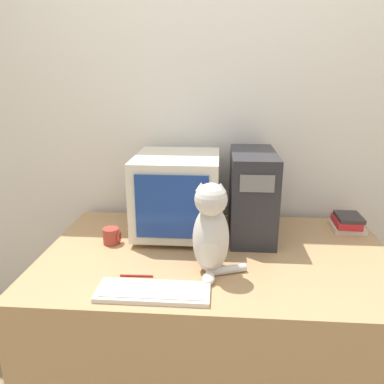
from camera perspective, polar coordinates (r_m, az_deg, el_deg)
The scene contains 9 objects.
wall_back at distance 2.16m, azimuth 4.30°, elevation 9.39°, with size 7.00×0.05×2.50m.
desk at distance 1.96m, azimuth 3.64°, elevation -19.11°, with size 1.61×0.98×0.76m.
crt_monitor at distance 1.91m, azimuth -2.28°, elevation -0.21°, with size 0.42×0.47×0.41m.
computer_tower at distance 1.91m, azimuth 9.07°, elevation -0.29°, with size 0.22×0.46×0.43m.
keyboard at distance 1.46m, azimuth -5.99°, elevation -14.89°, with size 0.43×0.15×0.02m.
cat at distance 1.52m, azimuth 2.86°, elevation -6.14°, with size 0.23×0.22×0.39m.
book_stack at distance 2.16m, azimuth 22.53°, elevation -4.33°, with size 0.17×0.19×0.08m.
pen at distance 1.58m, azimuth -8.50°, elevation -12.51°, with size 0.14×0.01×0.01m.
mug at distance 1.87m, azimuth -12.18°, elevation -6.58°, with size 0.08×0.08×0.08m.
Camera 1 is at (0.00, -1.10, 1.54)m, focal length 35.00 mm.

